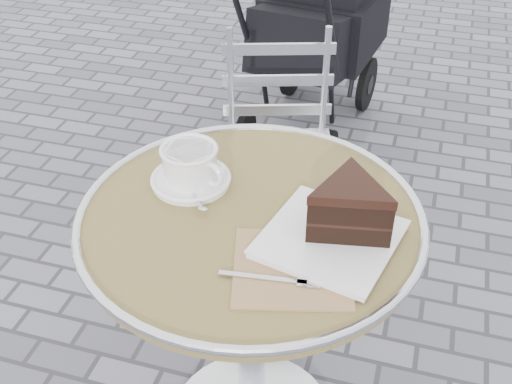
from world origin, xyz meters
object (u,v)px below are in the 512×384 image
(baby_stroller, at_px, (317,35))
(cafe_table, at_px, (251,273))
(bistro_chair, at_px, (278,125))
(cappuccino_set, at_px, (191,168))
(cake_plate_set, at_px, (344,216))

(baby_stroller, bearing_deg, cafe_table, -75.37)
(bistro_chair, relative_size, baby_stroller, 0.82)
(cappuccino_set, relative_size, cake_plate_set, 0.52)
(cafe_table, relative_size, cake_plate_set, 2.03)
(cappuccino_set, distance_m, cake_plate_set, 0.36)
(cake_plate_set, bearing_deg, cappuccino_set, 177.77)
(baby_stroller, bearing_deg, bistro_chair, -78.30)
(cappuccino_set, distance_m, baby_stroller, 1.62)
(bistro_chair, bearing_deg, cake_plate_set, -85.09)
(cake_plate_set, relative_size, baby_stroller, 0.38)
(cafe_table, bearing_deg, cake_plate_set, -6.91)
(cappuccino_set, xyz_separation_m, bistro_chair, (0.02, 0.69, -0.28))
(bistro_chair, bearing_deg, baby_stroller, 76.01)
(cappuccino_set, relative_size, baby_stroller, 0.20)
(cake_plate_set, relative_size, bistro_chair, 0.46)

